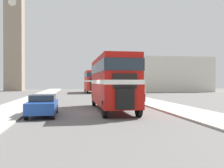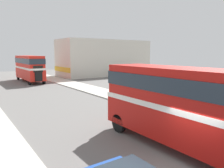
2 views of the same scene
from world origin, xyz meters
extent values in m
plane|color=slate|center=(0.00, 0.00, 0.00)|extent=(120.00, 120.00, 0.00)
cube|color=#B7B2A8|center=(6.75, 0.00, 0.06)|extent=(3.50, 120.00, 0.12)
cube|color=#B7B2A8|center=(-6.75, 0.00, 0.06)|extent=(3.50, 120.00, 0.12)
cube|color=#B2140F|center=(1.33, 1.47, 1.34)|extent=(2.52, 9.79, 1.60)
cube|color=white|center=(1.33, 1.47, 2.29)|extent=(2.55, 9.84, 0.29)
cube|color=#B2140F|center=(1.33, 1.47, 3.31)|extent=(2.47, 9.59, 1.75)
cube|color=#232D38|center=(1.33, 1.47, 3.40)|extent=(2.55, 9.69, 0.79)
cube|color=black|center=(1.33, -3.53, 1.26)|extent=(1.13, 0.20, 1.28)
cube|color=black|center=(1.33, -3.39, 2.35)|extent=(1.51, 0.12, 0.93)
cylinder|color=black|center=(0.21, -2.51, 0.57)|extent=(0.28, 1.14, 1.14)
cylinder|color=black|center=(2.45, -2.51, 0.57)|extent=(0.28, 1.14, 1.14)
cylinder|color=black|center=(0.21, 5.34, 0.57)|extent=(0.28, 1.14, 1.14)
cylinder|color=black|center=(2.45, 5.34, 0.57)|extent=(0.28, 1.14, 1.14)
cube|color=red|center=(2.18, 33.84, 1.41)|extent=(2.45, 10.21, 1.73)
cube|color=white|center=(2.18, 33.84, 2.43)|extent=(2.47, 10.26, 0.31)
cube|color=red|center=(2.18, 33.84, 3.53)|extent=(2.40, 10.00, 1.89)
cube|color=#232D38|center=(2.18, 33.84, 3.63)|extent=(2.47, 10.10, 0.85)
cube|color=black|center=(2.18, 28.64, 1.32)|extent=(1.10, 0.20, 1.39)
cube|color=black|center=(2.18, 28.78, 2.50)|extent=(1.47, 0.12, 1.01)
cylinder|color=black|center=(1.10, 29.65, 0.57)|extent=(0.28, 1.14, 1.14)
cylinder|color=black|center=(3.27, 29.65, 0.57)|extent=(0.28, 1.14, 1.14)
cylinder|color=black|center=(1.10, 37.92, 0.57)|extent=(0.28, 1.14, 1.14)
cylinder|color=black|center=(3.27, 37.92, 0.57)|extent=(0.28, 1.14, 1.14)
cube|color=#1E479E|center=(-3.80, -1.02, 0.65)|extent=(1.80, 4.22, 0.72)
cube|color=#232D38|center=(-3.80, -0.85, 1.23)|extent=(1.58, 2.20, 0.43)
cylinder|color=black|center=(-4.60, -2.68, 0.32)|extent=(0.20, 0.64, 0.64)
cylinder|color=black|center=(-3.00, -2.68, 0.32)|extent=(0.20, 0.64, 0.64)
cylinder|color=black|center=(-4.60, 0.64, 0.32)|extent=(0.20, 0.64, 0.64)
cylinder|color=black|center=(-3.00, 0.64, 0.32)|extent=(0.20, 0.64, 0.64)
cylinder|color=#282833|center=(5.89, 8.20, 0.55)|extent=(0.16, 0.16, 0.86)
cylinder|color=#282833|center=(6.09, 8.20, 0.55)|extent=(0.16, 0.16, 0.86)
cylinder|color=tan|center=(5.99, 8.20, 1.32)|extent=(0.36, 0.36, 0.68)
sphere|color=#9E7051|center=(5.99, 8.20, 1.77)|extent=(0.23, 0.23, 0.23)
cube|color=gray|center=(-15.93, 46.90, 13.08)|extent=(4.23, 4.23, 26.16)
cylinder|color=silver|center=(-15.93, 44.73, 21.45)|extent=(1.90, 0.10, 1.90)
cube|color=beige|center=(19.36, 36.49, 3.89)|extent=(20.32, 8.29, 7.78)
cube|color=gold|center=(9.14, 36.49, 1.71)|extent=(0.12, 7.88, 0.93)
camera|label=1|loc=(-1.88, -18.31, 2.32)|focal=40.00mm
camera|label=2|loc=(-7.67, -5.18, 4.88)|focal=35.00mm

